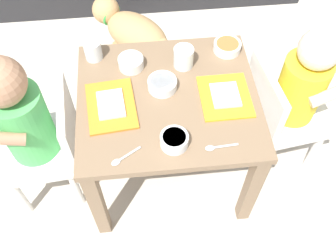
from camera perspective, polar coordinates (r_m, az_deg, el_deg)
name	(u,v)px	position (r m, az deg, el deg)	size (l,w,h in m)	color
ground_plane	(168,167)	(1.64, 0.00, -5.99)	(7.00, 7.00, 0.00)	beige
dining_table	(168,113)	(1.32, 0.00, 1.95)	(0.58, 0.53, 0.46)	#7A6047
seated_child_left	(26,120)	(1.32, -19.93, 0.77)	(0.30, 0.30, 0.69)	white
seated_child_right	(297,89)	(1.42, 18.34, 5.17)	(0.32, 0.32, 0.65)	white
dog	(131,30)	(1.90, -5.35, 13.69)	(0.39, 0.39, 0.29)	tan
food_tray_left	(111,105)	(1.24, -8.30, 3.00)	(0.17, 0.22, 0.02)	orange
food_tray_right	(225,96)	(1.27, 8.33, 4.32)	(0.16, 0.18, 0.02)	gold
water_cup_left	(183,58)	(1.33, 2.27, 9.85)	(0.07, 0.07, 0.07)	white
water_cup_right	(93,51)	(1.38, -10.86, 10.68)	(0.06, 0.06, 0.07)	white
cereal_bowl_right_side	(176,140)	(1.14, 1.12, -2.04)	(0.08, 0.08, 0.04)	white
veggie_bowl_far	(131,62)	(1.34, -5.42, 9.22)	(0.09, 0.09, 0.04)	white
cereal_bowl_left_side	(162,84)	(1.27, -0.84, 6.13)	(0.09, 0.09, 0.03)	white
veggie_bowl_near	(227,46)	(1.41, 8.62, 11.40)	(0.10, 0.10, 0.03)	white
spoon_by_left_tray	(123,158)	(1.13, -6.55, -4.62)	(0.09, 0.06, 0.01)	silver
spoon_by_right_tray	(218,147)	(1.16, 7.32, -3.04)	(0.10, 0.02, 0.01)	silver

